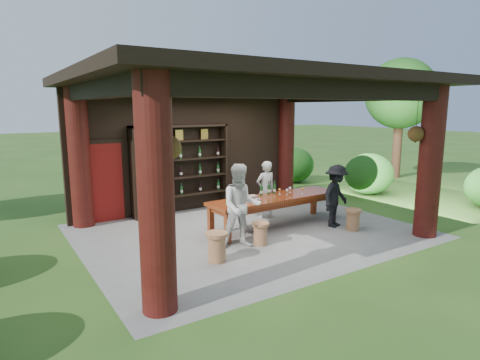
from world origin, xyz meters
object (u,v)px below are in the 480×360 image
stool_near_right (353,219)px  host (266,189)px  napkin_basket (251,199)px  wine_shelf (181,169)px  stool_near_left (260,233)px  guest_woman (241,206)px  guest_man (336,196)px  tasting_table (276,201)px  stool_far_left (217,246)px

stool_near_right → host: 2.33m
stool_near_right → napkin_basket: (-2.17, 1.07, 0.55)m
wine_shelf → stool_near_left: bearing=-85.8°
guest_woman → guest_man: (2.71, -0.00, -0.11)m
stool_near_left → host: (1.36, 1.68, 0.49)m
guest_woman → napkin_basket: bearing=64.5°
tasting_table → host: 0.86m
host → stool_near_right: bearing=120.8°
host → guest_man: size_ratio=0.99×
host → guest_man: 1.83m
wine_shelf → guest_man: (2.54, -3.26, -0.44)m
stool_near_left → napkin_basket: 0.96m
wine_shelf → guest_woman: 3.28m
stool_near_left → host: host is taller
wine_shelf → stool_near_right: 4.66m
tasting_table → host: size_ratio=2.35×
guest_man → napkin_basket: guest_man is taller
guest_woman → host: bearing=63.1°
tasting_table → guest_woman: guest_woman is taller
stool_near_right → guest_woman: bearing=171.2°
tasting_table → guest_man: size_ratio=2.32×
wine_shelf → stool_near_left: 3.51m
stool_far_left → guest_man: size_ratio=0.37×
wine_shelf → guest_man: bearing=-52.1°
stool_far_left → host: 3.29m
stool_near_left → guest_woman: bearing=165.2°
stool_near_right → host: size_ratio=0.34×
wine_shelf → guest_woman: bearing=-92.9°
wine_shelf → stool_near_right: wine_shelf is taller
stool_near_right → stool_far_left: stool_far_left is taller
stool_far_left → tasting_table: bearing=27.1°
wine_shelf → tasting_table: 2.89m
stool_far_left → guest_man: (3.52, 0.42, 0.46)m
wine_shelf → stool_near_right: (2.68, -3.70, -0.93)m
napkin_basket → tasting_table: bearing=9.3°
stool_far_left → guest_man: guest_man is taller
guest_woman → guest_man: guest_woman is taller
stool_far_left → napkin_basket: (1.48, 1.05, 0.52)m
wine_shelf → stool_far_left: bearing=-104.8°
tasting_table → guest_man: 1.44m
host → stool_near_left: bearing=53.7°
wine_shelf → stool_near_right: size_ratio=5.41×
napkin_basket → stool_far_left: bearing=-144.8°
guest_woman → stool_near_left: bearing=6.7°
tasting_table → stool_near_right: 1.84m
stool_near_left → stool_near_right: 2.45m
tasting_table → napkin_basket: size_ratio=13.49×
stool_near_left → guest_man: guest_man is taller
host → guest_woman: size_ratio=0.86×
stool_near_left → guest_man: size_ratio=0.32×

